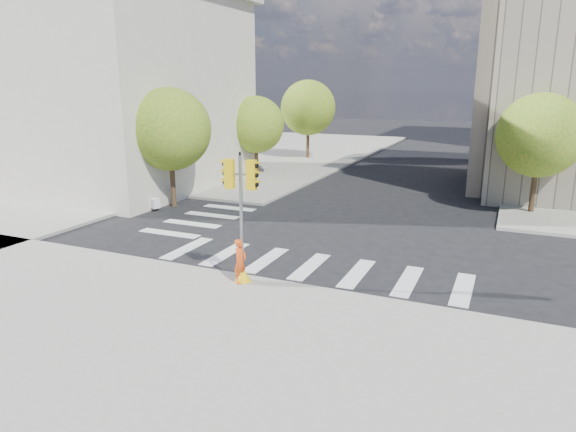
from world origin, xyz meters
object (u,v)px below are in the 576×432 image
Objects in this scene: lamp_far at (540,109)px; photographer at (240,261)px; lamp_near at (548,120)px; traffic_signal at (242,229)px; planter_wall at (129,196)px.

lamp_far is 34.28m from photographer.
photographer is (-9.49, -32.73, -3.68)m from lamp_far.
lamp_near is at bearing -22.43° from photographer.
planter_wall is (-11.91, 8.36, -1.57)m from traffic_signal.
traffic_signal reaches higher than photographer.
traffic_signal is 1.08m from photographer.
lamp_near is 1.35× the size of planter_wall.
traffic_signal is 2.89× the size of photographer.
lamp_far is 5.41× the size of photographer.
photographer is at bearing -106.18° from lamp_far.
planter_wall is (-21.40, -24.24, -4.18)m from lamp_far.
planter_wall is at bearing 58.94° from photographer.
traffic_signal is at bearing 1.95° from photographer.
lamp_far is 1.87× the size of traffic_signal.
lamp_far is at bearing 90.00° from lamp_near.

